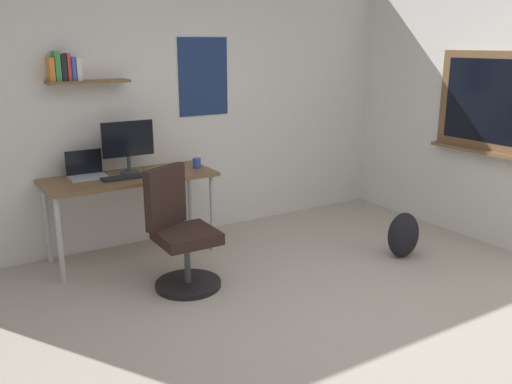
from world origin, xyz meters
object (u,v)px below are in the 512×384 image
(desk, at_px, (130,184))
(computer_mouse, at_px, (155,173))
(laptop, at_px, (86,171))
(office_chair, at_px, (180,237))
(monitor_primary, at_px, (128,143))
(coffee_mug, at_px, (197,163))
(backpack, at_px, (403,235))
(keyboard, at_px, (124,178))

(desk, xyz_separation_m, computer_mouse, (0.21, -0.08, 0.09))
(desk, distance_m, laptop, 0.38)
(office_chair, bearing_deg, monitor_primary, 95.21)
(office_chair, height_order, monitor_primary, monitor_primary)
(coffee_mug, distance_m, backpack, 1.99)
(coffee_mug, bearing_deg, monitor_primary, 168.46)
(office_chair, relative_size, laptop, 3.06)
(keyboard, xyz_separation_m, coffee_mug, (0.71, 0.05, 0.04))
(desk, bearing_deg, keyboard, -134.30)
(office_chair, bearing_deg, backpack, -14.57)
(backpack, bearing_deg, monitor_primary, 145.49)
(keyboard, height_order, coffee_mug, coffee_mug)
(desk, height_order, computer_mouse, computer_mouse)
(keyboard, relative_size, coffee_mug, 4.02)
(monitor_primary, bearing_deg, desk, -110.78)
(laptop, height_order, backpack, laptop)
(office_chair, relative_size, monitor_primary, 2.05)
(desk, height_order, monitor_primary, monitor_primary)
(laptop, height_order, coffee_mug, laptop)
(office_chair, height_order, backpack, office_chair)
(office_chair, xyz_separation_m, laptop, (-0.45, 0.93, 0.39))
(laptop, relative_size, backpack, 0.75)
(desk, bearing_deg, backpack, -32.13)
(office_chair, relative_size, backpack, 2.30)
(keyboard, bearing_deg, computer_mouse, 0.00)
(desk, relative_size, backpack, 3.57)
(keyboard, height_order, backpack, keyboard)
(laptop, distance_m, coffee_mug, 0.98)
(office_chair, xyz_separation_m, computer_mouse, (0.09, 0.71, 0.36))
(office_chair, bearing_deg, laptop, 115.73)
(office_chair, xyz_separation_m, monitor_primary, (-0.08, 0.88, 0.61))
(laptop, distance_m, keyboard, 0.34)
(keyboard, xyz_separation_m, computer_mouse, (0.28, 0.00, 0.01))
(computer_mouse, bearing_deg, monitor_primary, 134.52)
(monitor_primary, relative_size, keyboard, 1.25)
(monitor_primary, bearing_deg, keyboard, -122.64)
(keyboard, relative_size, backpack, 0.90)
(office_chair, xyz_separation_m, backpack, (1.94, -0.50, -0.20))
(computer_mouse, bearing_deg, coffee_mug, 6.63)
(monitor_primary, bearing_deg, backpack, -34.51)
(keyboard, bearing_deg, monitor_primary, 57.36)
(monitor_primary, bearing_deg, coffee_mug, -11.54)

